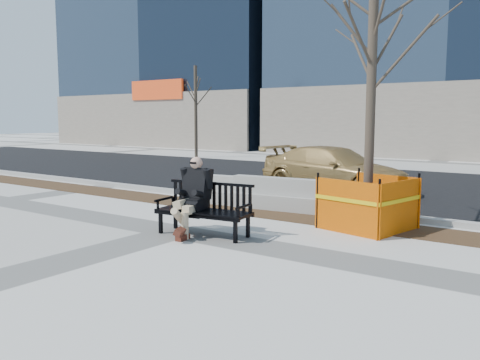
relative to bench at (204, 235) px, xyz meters
The scene contains 11 objects.
ground 0.62m from the bench, behind, with size 120.00×120.00×0.00m, color beige.
mulch_strip 2.61m from the bench, 103.64° to the left, with size 40.00×1.20×0.02m, color #47301C.
asphalt_street 8.76m from the bench, 94.03° to the left, with size 60.00×10.40×0.01m, color black.
curb 3.54m from the bench, 100.02° to the left, with size 60.00×0.25×0.12m, color #9E9B93.
bench is the anchor object (origin of this frame).
seated_man 0.25m from the bench, behind, with size 0.63×1.04×1.46m, color black, non-canonical shape.
tree_fence 3.22m from the bench, 45.65° to the left, with size 2.20×2.20×5.50m, color #FF6200, non-canonical shape.
sedan 6.50m from the bench, 93.43° to the left, with size 1.86×4.56×1.32m, color #A58144.
jersey_barrier_left 3.13m from the bench, 105.78° to the left, with size 2.55×0.51×0.73m, color #A09E96, non-canonical shape.
jersey_barrier_right 3.07m from the bench, 90.76° to the left, with size 2.69×0.54×0.77m, color #9B9891, non-canonical shape.
far_tree_left 18.69m from the bench, 130.69° to the left, with size 1.99×1.99×5.38m, color #483C2E, non-canonical shape.
Camera 1 is at (6.43, -6.97, 2.15)m, focal length 37.61 mm.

